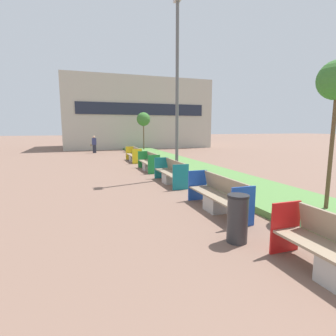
# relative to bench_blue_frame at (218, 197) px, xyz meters

# --- Properties ---
(planter_grass_strip) EXTENTS (2.80, 120.00, 0.18)m
(planter_grass_strip) POSITION_rel_bench_blue_frame_xyz_m (2.26, 4.14, -0.29)
(planter_grass_strip) COLOR #568442
(planter_grass_strip) RESTS_ON ground
(building_backdrop) EXTENTS (16.12, 9.07, 7.64)m
(building_backdrop) POSITION_rel_bench_blue_frame_xyz_m (3.06, 25.85, 3.44)
(building_backdrop) COLOR #B2AD9E
(building_backdrop) RESTS_ON ground
(bench_blue_frame) EXTENTS (0.65, 2.46, 0.94)m
(bench_blue_frame) POSITION_rel_bench_blue_frame_xyz_m (0.00, 0.00, 0.00)
(bench_blue_frame) COLOR #ADA8A0
(bench_blue_frame) RESTS_ON ground
(bench_teal_frame) EXTENTS (0.65, 2.44, 0.94)m
(bench_teal_frame) POSITION_rel_bench_blue_frame_xyz_m (-0.00, 3.85, -0.00)
(bench_teal_frame) COLOR #ADA8A0
(bench_teal_frame) RESTS_ON ground
(bench_green_frame) EXTENTS (0.65, 2.29, 0.94)m
(bench_green_frame) POSITION_rel_bench_blue_frame_xyz_m (-0.00, 7.37, -0.00)
(bench_green_frame) COLOR #ADA8A0
(bench_green_frame) RESTS_ON ground
(bench_yellow_frame) EXTENTS (0.65, 2.43, 0.94)m
(bench_yellow_frame) POSITION_rel_bench_blue_frame_xyz_m (-0.00, 11.38, -0.00)
(bench_yellow_frame) COLOR #ADA8A0
(bench_yellow_frame) RESTS_ON ground
(litter_bin) EXTENTS (0.42, 0.42, 0.96)m
(litter_bin) POSITION_rel_bench_blue_frame_xyz_m (-0.62, -1.86, 0.10)
(litter_bin) COLOR #2D2D30
(litter_bin) RESTS_ON ground
(street_lamp_post) EXTENTS (0.24, 0.44, 7.59)m
(street_lamp_post) POSITION_rel_bench_blue_frame_xyz_m (0.61, 4.78, 3.80)
(street_lamp_post) COLOR #56595B
(street_lamp_post) RESTS_ON ground
(sapling_tree_far) EXTENTS (1.30, 1.30, 3.75)m
(sapling_tree_far) POSITION_rel_bench_blue_frame_xyz_m (2.51, 18.97, 2.70)
(sapling_tree_far) COLOR brown
(sapling_tree_far) RESTS_ON ground
(pedestrian_walking) EXTENTS (0.53, 0.24, 1.56)m
(pedestrian_walking) POSITION_rel_bench_blue_frame_xyz_m (-2.20, 18.60, 0.40)
(pedestrian_walking) COLOR #232633
(pedestrian_walking) RESTS_ON ground
(parked_car_distant) EXTENTS (4.41, 2.33, 1.86)m
(parked_car_distant) POSITION_rel_bench_blue_frame_xyz_m (6.81, 22.77, 0.53)
(parked_car_distant) COLOR #474C51
(parked_car_distant) RESTS_ON ground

